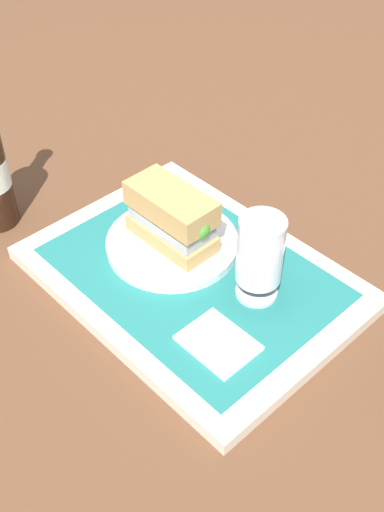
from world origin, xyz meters
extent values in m
plane|color=brown|center=(0.00, 0.00, 0.00)|extent=(3.00, 3.00, 0.00)
cube|color=beige|center=(0.00, 0.00, 0.01)|extent=(0.44, 0.32, 0.02)
cube|color=#1E6B66|center=(0.00, 0.00, 0.02)|extent=(0.38, 0.27, 0.00)
cylinder|color=white|center=(-0.06, 0.01, 0.03)|extent=(0.19, 0.19, 0.01)
cube|color=tan|center=(-0.06, 0.01, 0.05)|extent=(0.13, 0.07, 0.02)
cube|color=#9EA3A8|center=(-0.06, 0.01, 0.07)|extent=(0.12, 0.06, 0.02)
cube|color=silver|center=(-0.06, 0.01, 0.08)|extent=(0.11, 0.05, 0.01)
sphere|color=#47932D|center=(-0.01, 0.01, 0.09)|extent=(0.04, 0.04, 0.04)
cube|color=tan|center=(-0.06, 0.01, 0.10)|extent=(0.13, 0.07, 0.04)
cylinder|color=silver|center=(0.09, 0.03, 0.02)|extent=(0.06, 0.06, 0.01)
cylinder|color=silver|center=(0.09, 0.03, 0.04)|extent=(0.01, 0.01, 0.02)
cylinder|color=silver|center=(0.09, 0.03, 0.10)|extent=(0.06, 0.06, 0.09)
cylinder|color=gold|center=(0.09, 0.03, 0.07)|extent=(0.06, 0.06, 0.04)
cylinder|color=white|center=(0.09, 0.03, 0.10)|extent=(0.05, 0.05, 0.01)
cube|color=white|center=(0.12, -0.07, 0.02)|extent=(0.09, 0.07, 0.01)
camera|label=1|loc=(0.46, -0.44, 0.63)|focal=44.62mm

